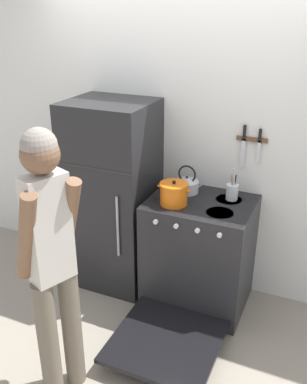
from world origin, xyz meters
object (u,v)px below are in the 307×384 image
tea_kettle (187,185)px  stove_range (197,255)px  person (52,257)px  dutch_oven_pot (174,194)px  utensil_jar (232,192)px  refrigerator (113,196)px

tea_kettle → stove_range: bearing=-44.8°
tea_kettle → person: person is taller
dutch_oven_pot → utensil_jar: utensil_jar is taller
dutch_oven_pot → person: person is taller
utensil_jar → person: (-0.71, -1.37, 0.01)m
refrigerator → utensil_jar: refrigerator is taller
dutch_oven_pot → refrigerator: bearing=166.7°
stove_range → utensil_jar: size_ratio=5.23×
stove_range → utensil_jar: (0.20, 0.17, 0.54)m
refrigerator → dutch_oven_pot: size_ratio=6.22×
stove_range → utensil_jar: 0.60m
refrigerator → dutch_oven_pot: refrigerator is taller
refrigerator → person: bearing=-76.6°
stove_range → dutch_oven_pot: size_ratio=5.27×
dutch_oven_pot → person: 1.15m
dutch_oven_pot → utensil_jar: (0.39, 0.26, -0.02)m
refrigerator → person: size_ratio=0.93×
stove_range → dutch_oven_pot: dutch_oven_pot is taller
refrigerator → stove_range: bearing=-4.1°
refrigerator → stove_range: size_ratio=1.18×
refrigerator → stove_range: (0.80, -0.06, -0.36)m
refrigerator → stove_range: refrigerator is taller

